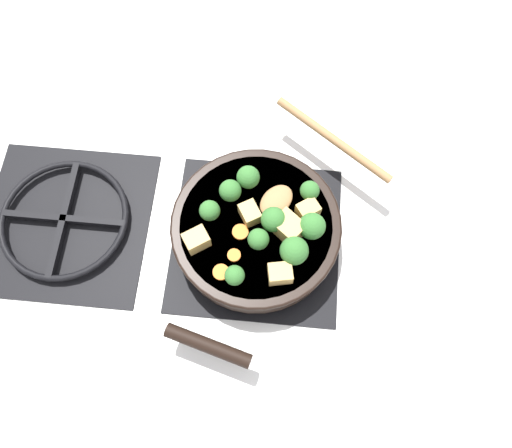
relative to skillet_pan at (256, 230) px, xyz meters
name	(u,v)px	position (x,y,z in m)	size (l,w,h in m)	color
ground_plane	(256,239)	(0.00, 0.00, -0.06)	(2.40, 2.40, 0.00)	white
front_burner_grate	(256,237)	(0.00, 0.00, -0.04)	(0.31, 0.31, 0.03)	black
rear_burner_grate	(65,220)	(0.00, 0.36, -0.04)	(0.31, 0.31, 0.03)	black
skillet_pan	(256,230)	(0.00, 0.00, 0.00)	(0.39, 0.30, 0.05)	black
wooden_spoon	(311,164)	(0.12, -0.09, 0.03)	(0.25, 0.24, 0.02)	#A87A4C
tofu_cube_center_large	(288,228)	(-0.01, -0.06, 0.04)	(0.05, 0.04, 0.04)	tan
tofu_cube_near_handle	(280,274)	(-0.09, -0.05, 0.04)	(0.04, 0.03, 0.03)	tan
tofu_cube_east_chunk	(196,240)	(-0.04, 0.10, 0.04)	(0.04, 0.03, 0.03)	tan
tofu_cube_west_chunk	(250,213)	(0.01, 0.01, 0.04)	(0.04, 0.03, 0.03)	tan
tofu_cube_back_piece	(308,210)	(0.03, -0.09, 0.04)	(0.04, 0.03, 0.03)	tan
broccoli_floret_near_spoon	(294,251)	(-0.05, -0.07, 0.05)	(0.05, 0.05, 0.05)	#709956
broccoli_floret_center_top	(230,191)	(0.05, 0.05, 0.05)	(0.04, 0.04, 0.05)	#709956
broccoli_floret_east_rim	(312,226)	(0.00, -0.09, 0.05)	(0.05, 0.05, 0.05)	#709956
broccoli_floret_west_rim	(258,239)	(-0.03, -0.01, 0.05)	(0.04, 0.04, 0.04)	#709956
broccoli_floret_north_edge	(210,211)	(0.01, 0.08, 0.05)	(0.04, 0.04, 0.04)	#709956
broccoli_floret_south_cluster	(235,275)	(-0.10, 0.02, 0.05)	(0.03, 0.03, 0.04)	#709956
broccoli_floret_mid_floret	(274,218)	(0.00, -0.03, 0.05)	(0.04, 0.04, 0.05)	#709956
broccoli_floret_small_inner	(248,177)	(0.08, 0.02, 0.05)	(0.04, 0.04, 0.05)	#709956
broccoli_floret_tall_stem	(310,191)	(0.06, -0.09, 0.05)	(0.03, 0.03, 0.04)	#709956
carrot_slice_orange_thin	(240,232)	(-0.02, 0.02, 0.03)	(0.03, 0.03, 0.01)	orange
carrot_slice_near_center	(221,272)	(-0.09, 0.05, 0.03)	(0.03, 0.03, 0.01)	orange
carrot_slice_edge_slice	(234,255)	(-0.06, 0.03, 0.03)	(0.02, 0.02, 0.01)	orange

